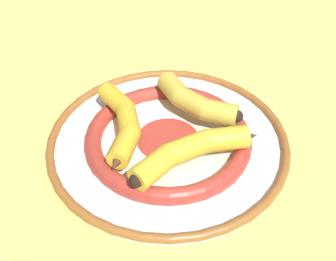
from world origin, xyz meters
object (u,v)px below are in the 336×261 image
at_px(decorative_bowl, 168,139).
at_px(banana_a, 123,123).
at_px(banana_c, 192,150).
at_px(banana_b, 193,100).

relative_size(decorative_bowl, banana_a, 2.30).
bearing_deg(decorative_bowl, banana_a, -137.54).
bearing_deg(banana_a, banana_c, -132.41).
xyz_separation_m(decorative_bowl, banana_b, (-0.01, 0.07, 0.04)).
xyz_separation_m(banana_a, banana_c, (0.12, 0.03, 0.00)).
distance_m(decorative_bowl, banana_c, 0.08).
bearing_deg(banana_c, banana_a, -59.25).
bearing_deg(decorative_bowl, banana_c, -16.41).
distance_m(banana_a, banana_b, 0.13).
bearing_deg(decorative_bowl, banana_b, 97.60).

